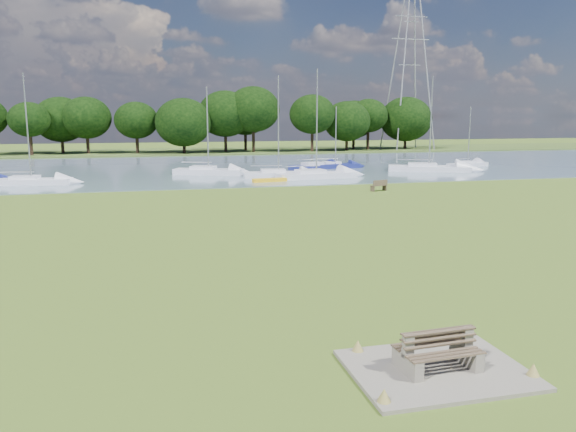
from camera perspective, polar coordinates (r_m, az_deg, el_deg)
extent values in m
plane|color=olive|center=(26.99, 0.49, -2.94)|extent=(220.00, 220.00, 0.00)
cube|color=slate|center=(68.06, -8.39, 4.87)|extent=(220.00, 40.00, 0.10)
cube|color=#4C6626|center=(97.87, -10.14, 6.39)|extent=(220.00, 20.00, 0.40)
cube|color=gray|center=(14.53, 14.87, -14.86)|extent=(4.20, 3.20, 0.10)
cube|color=gray|center=(14.03, 12.03, -14.39)|extent=(0.30, 1.14, 0.47)
cube|color=gray|center=(13.85, 12.10, -12.77)|extent=(0.25, 0.21, 0.59)
cube|color=gray|center=(14.83, 17.64, -13.26)|extent=(0.30, 1.14, 0.47)
cube|color=gray|center=(14.67, 17.73, -11.71)|extent=(0.25, 0.21, 0.59)
cube|color=brown|center=(14.04, 15.75, -13.42)|extent=(1.96, 0.54, 0.04)
cube|color=brown|center=(14.13, 15.21, -11.83)|extent=(1.94, 0.25, 0.47)
cube|color=brown|center=(14.59, 14.21, -12.43)|extent=(1.96, 0.54, 0.04)
cube|color=brown|center=(14.26, 14.84, -11.60)|extent=(1.94, 0.25, 0.47)
cube|color=brown|center=(46.50, 8.58, 2.75)|extent=(0.21, 0.45, 0.46)
cube|color=brown|center=(47.34, 9.79, 2.85)|extent=(0.21, 0.45, 0.46)
cube|color=brown|center=(46.89, 9.20, 3.08)|extent=(1.57, 0.88, 0.05)
cube|color=brown|center=(46.71, 9.36, 3.35)|extent=(1.45, 0.50, 0.45)
cube|color=yellow|center=(52.52, -1.88, 3.68)|extent=(3.29, 1.16, 0.32)
cylinder|color=#A1A1A2|center=(103.22, 11.61, 14.94)|extent=(0.25, 0.25, 29.86)
cylinder|color=#A1A1A2|center=(105.37, 14.08, 14.74)|extent=(0.25, 0.25, 29.86)
cylinder|color=#A1A1A2|center=(107.62, 10.47, 14.77)|extent=(0.25, 0.25, 29.86)
cylinder|color=#A1A1A2|center=(109.68, 12.86, 14.60)|extent=(0.25, 0.25, 29.86)
cube|color=#A1A1A2|center=(106.92, 12.35, 17.16)|extent=(7.28, 0.16, 0.16)
cube|color=#A1A1A2|center=(107.48, 12.43, 19.21)|extent=(6.03, 0.16, 0.16)
cylinder|color=black|center=(94.99, -24.08, 6.78)|extent=(0.47, 0.47, 3.61)
ellipsoid|color=black|center=(94.90, -24.27, 9.44)|extent=(6.63, 6.63, 5.63)
cylinder|color=black|center=(94.02, -19.85, 7.11)|extent=(0.47, 0.47, 3.88)
ellipsoid|color=black|center=(93.94, -20.03, 10.00)|extent=(7.57, 7.57, 6.44)
cylinder|color=black|center=(93.60, -15.55, 7.08)|extent=(0.47, 0.47, 3.07)
ellipsoid|color=black|center=(93.50, -15.65, 9.37)|extent=(8.52, 8.52, 7.24)
cylinder|color=black|center=(93.67, -11.23, 7.34)|extent=(0.47, 0.47, 3.34)
ellipsoid|color=black|center=(93.58, -11.32, 9.84)|extent=(6.63, 6.63, 5.63)
cylinder|color=black|center=(94.26, -6.95, 7.56)|extent=(0.47, 0.47, 3.61)
ellipsoid|color=black|center=(94.18, -7.01, 10.24)|extent=(7.57, 7.57, 6.44)
cylinder|color=black|center=(95.37, -2.74, 7.73)|extent=(0.47, 0.47, 3.88)
ellipsoid|color=black|center=(95.29, -2.76, 10.58)|extent=(8.52, 8.52, 7.24)
cylinder|color=black|center=(96.99, 1.36, 7.54)|extent=(0.47, 0.47, 3.07)
ellipsoid|color=black|center=(96.90, 1.37, 9.75)|extent=(6.63, 6.63, 5.63)
cylinder|color=black|center=(99.06, 5.30, 7.63)|extent=(0.47, 0.47, 3.34)
ellipsoid|color=black|center=(98.97, 5.34, 9.99)|extent=(7.57, 7.57, 6.44)
cylinder|color=black|center=(101.57, 9.07, 7.69)|extent=(0.47, 0.47, 3.61)
ellipsoid|color=black|center=(101.49, 9.14, 10.18)|extent=(8.52, 8.52, 7.24)
cylinder|color=black|center=(104.49, 12.64, 7.71)|extent=(0.47, 0.47, 3.88)
ellipsoid|color=black|center=(104.42, 12.74, 10.31)|extent=(6.63, 6.63, 5.63)
cube|color=white|center=(55.42, -24.61, 3.31)|extent=(6.97, 2.70, 0.72)
cube|color=white|center=(55.55, -25.18, 3.73)|extent=(2.54, 1.77, 0.46)
cylinder|color=#A5A8AD|center=(55.14, -24.98, 8.24)|extent=(0.12, 0.12, 9.25)
cube|color=white|center=(56.35, -0.97, 4.34)|extent=(7.04, 2.58, 0.75)
cube|color=white|center=(56.24, -1.53, 4.79)|extent=(2.54, 1.74, 0.48)
cylinder|color=#A5A8AD|center=(56.07, -0.98, 9.31)|extent=(0.13, 0.13, 9.44)
cube|color=white|center=(59.73, -8.07, 4.59)|extent=(7.49, 4.73, 0.80)
cube|color=white|center=(59.86, -8.61, 5.05)|extent=(2.97, 2.47, 0.51)
cylinder|color=#A5A8AD|center=(59.48, -8.17, 8.82)|extent=(0.14, 0.14, 8.48)
cube|color=navy|center=(65.07, 2.89, 5.10)|extent=(6.95, 4.31, 0.75)
cube|color=white|center=(64.69, 2.53, 5.48)|extent=(2.75, 2.27, 0.48)
cylinder|color=#A5A8AD|center=(64.84, 2.93, 8.74)|extent=(0.13, 0.13, 7.95)
cube|color=white|center=(55.60, 2.90, 4.27)|extent=(8.12, 3.05, 0.79)
cube|color=white|center=(55.31, 2.30, 4.74)|extent=(2.95, 2.03, 0.51)
cylinder|color=#A5A8AD|center=(55.32, 2.95, 9.59)|extent=(0.13, 0.13, 9.98)
cube|color=white|center=(71.71, 17.79, 5.05)|extent=(6.27, 3.99, 0.63)
cube|color=white|center=(71.28, 17.58, 5.35)|extent=(2.49, 2.08, 0.41)
cylinder|color=#A5A8AD|center=(71.52, 17.94, 7.84)|extent=(0.11, 0.11, 6.71)
cube|color=navy|center=(66.60, 4.84, 5.18)|extent=(5.80, 1.98, 0.71)
cube|color=white|center=(66.39, 4.48, 5.55)|extent=(2.08, 1.39, 0.46)
cylinder|color=#A5A8AD|center=(66.39, 4.88, 8.16)|extent=(0.12, 0.12, 6.63)
cube|color=white|center=(64.67, 14.12, 4.80)|extent=(9.10, 5.87, 0.80)
cube|color=white|center=(64.59, 13.51, 5.26)|extent=(3.62, 3.04, 0.51)
cylinder|color=#A5A8AD|center=(64.43, 14.31, 9.29)|extent=(0.14, 0.14, 9.78)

